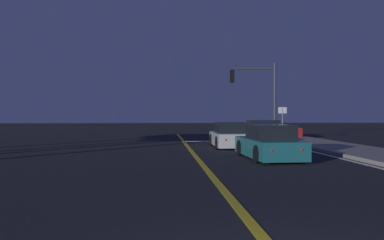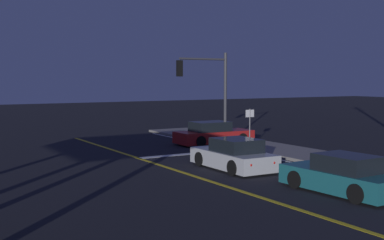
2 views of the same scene
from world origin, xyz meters
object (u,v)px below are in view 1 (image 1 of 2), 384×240
object	(u,v)px
traffic_signal_near_right	(258,89)
car_side_waiting_red	(266,130)
car_mid_block_silver	(231,136)
car_distant_tail_teal	(269,144)
street_sign_corner	(282,118)

from	to	relation	value
traffic_signal_near_right	car_side_waiting_red	bearing A→B (deg)	-143.08
car_side_waiting_red	car_mid_block_silver	bearing A→B (deg)	-26.66
car_distant_tail_teal	street_sign_corner	world-z (taller)	street_sign_corner
car_distant_tail_teal	street_sign_corner	size ratio (longest dim) A/B	1.94
car_side_waiting_red	street_sign_corner	bearing A→B (deg)	3.95
car_side_waiting_red	traffic_signal_near_right	distance (m)	3.12
car_distant_tail_teal	car_side_waiting_red	distance (m)	13.69
car_distant_tail_teal	car_mid_block_silver	size ratio (longest dim) A/B	1.03
car_distant_tail_teal	car_side_waiting_red	world-z (taller)	same
car_mid_block_silver	car_side_waiting_red	distance (m)	8.55
car_distant_tail_teal	street_sign_corner	bearing A→B (deg)	68.02
car_side_waiting_red	street_sign_corner	distance (m)	3.45
car_distant_tail_teal	car_mid_block_silver	distance (m)	5.67
traffic_signal_near_right	street_sign_corner	world-z (taller)	traffic_signal_near_right
car_distant_tail_teal	car_side_waiting_red	xyz separation A→B (m)	(3.39, 13.26, 0.00)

